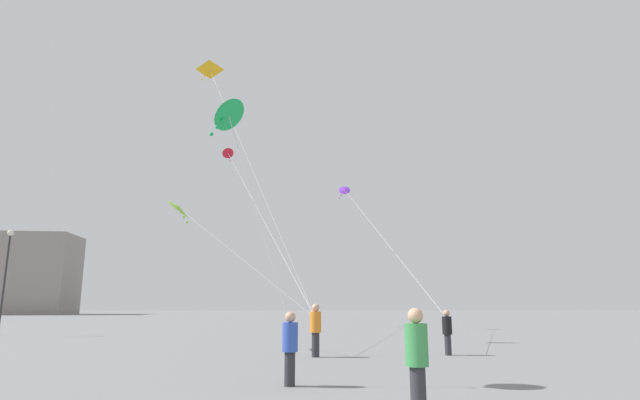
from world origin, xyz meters
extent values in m
cylinder|color=#2D2D33|center=(-0.39, 12.21, 0.41)|extent=(0.27, 0.27, 0.82)
cylinder|color=orange|center=(-0.39, 12.21, 1.18)|extent=(0.39, 0.39, 0.72)
sphere|color=tan|center=(-0.39, 12.21, 1.67)|extent=(0.27, 0.27, 0.27)
cylinder|color=#2D2D33|center=(-1.19, 5.91, 0.37)|extent=(0.24, 0.24, 0.74)
cylinder|color=#3351B7|center=(-1.19, 5.91, 1.06)|extent=(0.35, 0.35, 0.64)
sphere|color=tan|center=(-1.19, 5.91, 1.50)|extent=(0.24, 0.24, 0.24)
cylinder|color=#2D2D33|center=(4.39, 12.65, 0.36)|extent=(0.24, 0.24, 0.73)
cylinder|color=black|center=(4.39, 12.65, 1.04)|extent=(0.35, 0.35, 0.63)
sphere|color=tan|center=(4.39, 12.65, 1.47)|extent=(0.24, 0.24, 0.24)
cylinder|color=#2D2D33|center=(0.95, 2.66, 0.39)|extent=(0.26, 0.26, 0.79)
cylinder|color=#388C47|center=(0.95, 2.66, 1.13)|extent=(0.38, 0.38, 0.69)
sphere|color=tan|center=(0.95, 2.66, 1.60)|extent=(0.26, 0.26, 0.26)
cone|color=purple|center=(2.54, 32.28, 10.56)|extent=(0.93, 0.67, 0.79)
sphere|color=purple|center=(2.41, 32.32, 10.35)|extent=(0.10, 0.10, 0.10)
sphere|color=purple|center=(2.27, 32.37, 10.14)|extent=(0.10, 0.10, 0.10)
sphere|color=purple|center=(2.14, 32.41, 9.93)|extent=(0.10, 0.10, 0.10)
cylinder|color=silver|center=(3.46, 22.46, 5.93)|extent=(1.87, 19.64, 9.27)
cone|color=#8CD12D|center=(-6.29, 15.88, 5.93)|extent=(1.19, 1.34, 0.88)
sphere|color=#8CD12D|center=(-6.16, 15.94, 5.72)|extent=(0.10, 0.10, 0.10)
sphere|color=#8CD12D|center=(-6.03, 15.99, 5.51)|extent=(0.10, 0.10, 0.10)
sphere|color=#8CD12D|center=(-5.90, 16.04, 5.30)|extent=(0.10, 0.10, 0.10)
cylinder|color=silver|center=(-3.34, 14.05, 3.62)|extent=(5.91, 3.70, 4.64)
cone|color=red|center=(-7.42, 37.65, 15.08)|extent=(1.23, 1.09, 0.85)
sphere|color=red|center=(-7.36, 37.78, 14.87)|extent=(0.10, 0.10, 0.10)
sphere|color=red|center=(-7.29, 37.90, 14.66)|extent=(0.10, 0.10, 0.10)
sphere|color=red|center=(-7.23, 38.02, 14.45)|extent=(0.10, 0.10, 0.10)
cylinder|color=silver|center=(-3.91, 24.93, 8.19)|extent=(7.04, 25.46, 13.80)
cone|color=green|center=(-2.86, 6.40, 6.59)|extent=(1.06, 1.15, 0.78)
sphere|color=green|center=(-2.98, 6.33, 6.38)|extent=(0.10, 0.10, 0.10)
sphere|color=green|center=(-3.10, 6.26, 6.17)|extent=(0.10, 0.10, 0.10)
sphere|color=green|center=(-3.22, 6.19, 5.96)|extent=(0.10, 0.10, 0.10)
cylinder|color=silver|center=(-2.02, 6.16, 3.95)|extent=(1.69, 0.51, 5.30)
pyramid|color=yellow|center=(-6.00, 20.11, 14.51)|extent=(1.15, 0.50, 0.64)
sphere|color=yellow|center=(-6.14, 20.05, 14.28)|extent=(0.10, 0.10, 0.10)
sphere|color=yellow|center=(-6.27, 20.02, 14.07)|extent=(0.10, 0.10, 0.10)
sphere|color=yellow|center=(-6.41, 19.98, 13.86)|extent=(0.10, 0.10, 0.10)
cylinder|color=silver|center=(-3.20, 16.15, 7.90)|extent=(5.63, 7.90, 13.20)
cube|color=gray|center=(-55.00, 88.77, 7.22)|extent=(25.58, 12.47, 14.45)
cylinder|color=#2D2D30|center=(-18.39, 24.96, 2.93)|extent=(0.12, 0.12, 5.86)
sphere|color=#EAE5C6|center=(-18.39, 24.96, 6.01)|extent=(0.36, 0.36, 0.36)
camera|label=1|loc=(-1.02, -5.91, 1.79)|focal=28.26mm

